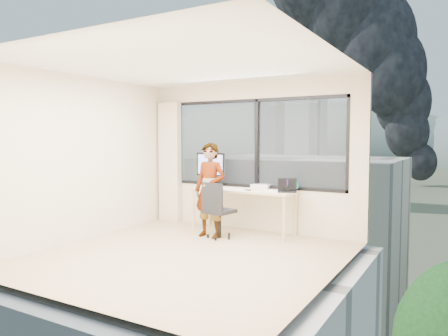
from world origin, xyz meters
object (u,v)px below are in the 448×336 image
Objects in this scene: monitor at (211,169)px; handbag at (292,185)px; chair at (220,209)px; game_console at (261,186)px; laptop at (287,186)px; desk at (243,211)px; person at (210,190)px.

handbag is (1.51, 0.10, -0.21)m from monitor.
handbag is at bearing 45.18° from chair.
laptop reaches higher than game_console.
desk is 0.93m from laptop.
person reaches higher than handbag.
monitor is 1.52m from handbag.
chair is at bearing -105.61° from desk.
chair is 1.16m from laptop.
person is 4.79× the size of laptop.
desk is 6.09× the size of game_console.
game_console is at bearing -179.12° from handbag.
person is at bearing -167.37° from chair.
laptop is at bearing 36.79° from chair.
monitor reaches higher than chair.
chair is 0.92m from game_console.
desk is at bearing -134.26° from game_console.
game_console is at bearing 134.79° from laptop.
person is at bearing -126.50° from game_console.
laptop is 1.28× the size of handbag.
game_console is (0.54, 0.80, 0.01)m from person.
laptop is (1.12, 0.55, 0.08)m from person.
desk is at bearing -1.20° from monitor.
handbag is (1.12, 0.75, 0.08)m from person.
chair is at bearing 7.86° from person.
desk is at bearing 157.46° from laptop.
monitor is 2.09× the size of game_console.
laptop reaches higher than desk.
person reaches higher than chair.
desk is 7.16× the size of handbag.
person is (-0.17, -0.02, 0.31)m from chair.
person is (-0.32, -0.56, 0.40)m from desk.
game_console is 0.64m from laptop.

